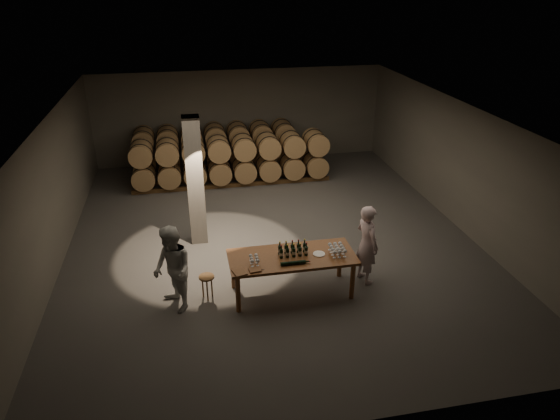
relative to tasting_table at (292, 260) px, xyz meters
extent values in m
plane|color=#565350|center=(0.00, 2.50, -0.80)|extent=(12.00, 12.00, 0.00)
plane|color=#605E59|center=(0.00, 2.50, 2.40)|extent=(12.00, 12.00, 0.00)
plane|color=#656157|center=(0.00, 8.50, 0.80)|extent=(10.00, 0.00, 10.00)
plane|color=#656157|center=(0.00, -3.50, 0.80)|extent=(10.00, 0.00, 10.00)
plane|color=#656157|center=(-5.00, 2.50, 0.80)|extent=(0.00, 12.00, 12.00)
plane|color=#656157|center=(5.00, 2.50, 0.80)|extent=(0.00, 12.00, 12.00)
cube|color=slate|center=(-1.80, 2.70, 0.80)|extent=(0.40, 0.40, 3.20)
cylinder|color=brown|center=(-1.18, -0.43, -0.38)|extent=(0.10, 0.10, 0.84)
cylinder|color=brown|center=(1.18, -0.43, -0.38)|extent=(0.10, 0.10, 0.84)
cylinder|color=brown|center=(-1.18, 0.43, -0.38)|extent=(0.10, 0.10, 0.84)
cylinder|color=brown|center=(1.18, 0.43, -0.38)|extent=(0.10, 0.10, 0.84)
cube|color=brown|center=(0.00, 0.00, 0.07)|extent=(2.60, 1.10, 0.06)
cube|color=#53341C|center=(-0.96, 7.40, -0.74)|extent=(5.48, 0.10, 0.12)
cube|color=#53341C|center=(-0.96, 8.00, -0.74)|extent=(5.48, 0.10, 0.12)
cylinder|color=#AB7C4D|center=(-3.30, 7.70, -0.33)|extent=(0.70, 0.95, 0.70)
cylinder|color=black|center=(-3.30, 7.44, -0.33)|extent=(0.73, 0.04, 0.73)
cylinder|color=black|center=(-3.30, 7.96, -0.33)|extent=(0.73, 0.04, 0.73)
cylinder|color=#AB7C4D|center=(-2.52, 7.70, -0.33)|extent=(0.70, 0.95, 0.70)
cylinder|color=black|center=(-2.52, 7.44, -0.33)|extent=(0.73, 0.04, 0.73)
cylinder|color=black|center=(-2.52, 7.96, -0.33)|extent=(0.73, 0.04, 0.73)
cylinder|color=#AB7C4D|center=(-1.74, 7.70, -0.33)|extent=(0.70, 0.95, 0.70)
cylinder|color=black|center=(-1.74, 7.44, -0.33)|extent=(0.73, 0.04, 0.73)
cylinder|color=black|center=(-1.74, 7.96, -0.33)|extent=(0.73, 0.04, 0.73)
cylinder|color=#AB7C4D|center=(-0.96, 7.70, -0.33)|extent=(0.70, 0.95, 0.70)
cylinder|color=black|center=(-0.96, 7.44, -0.33)|extent=(0.73, 0.04, 0.73)
cylinder|color=black|center=(-0.96, 7.96, -0.33)|extent=(0.73, 0.04, 0.73)
cylinder|color=#AB7C4D|center=(-0.18, 7.70, -0.33)|extent=(0.70, 0.95, 0.70)
cylinder|color=black|center=(-0.18, 7.44, -0.33)|extent=(0.73, 0.04, 0.73)
cylinder|color=black|center=(-0.18, 7.96, -0.33)|extent=(0.73, 0.04, 0.73)
cylinder|color=#AB7C4D|center=(0.60, 7.70, -0.33)|extent=(0.70, 0.95, 0.70)
cylinder|color=black|center=(0.60, 7.44, -0.33)|extent=(0.73, 0.04, 0.73)
cylinder|color=black|center=(0.60, 7.96, -0.33)|extent=(0.73, 0.04, 0.73)
cylinder|color=#AB7C4D|center=(1.38, 7.70, -0.33)|extent=(0.70, 0.95, 0.70)
cylinder|color=black|center=(1.38, 7.44, -0.33)|extent=(0.73, 0.04, 0.73)
cylinder|color=black|center=(1.38, 7.96, -0.33)|extent=(0.73, 0.04, 0.73)
cylinder|color=#AB7C4D|center=(-3.30, 7.70, 0.41)|extent=(0.70, 0.95, 0.70)
cylinder|color=black|center=(-3.30, 7.44, 0.41)|extent=(0.73, 0.04, 0.73)
cylinder|color=black|center=(-3.30, 7.96, 0.41)|extent=(0.73, 0.04, 0.73)
cylinder|color=#AB7C4D|center=(-2.52, 7.70, 0.41)|extent=(0.70, 0.95, 0.70)
cylinder|color=black|center=(-2.52, 7.44, 0.41)|extent=(0.73, 0.04, 0.73)
cylinder|color=black|center=(-2.52, 7.96, 0.41)|extent=(0.73, 0.04, 0.73)
cylinder|color=#AB7C4D|center=(-1.74, 7.70, 0.41)|extent=(0.70, 0.95, 0.70)
cylinder|color=black|center=(-1.74, 7.44, 0.41)|extent=(0.73, 0.04, 0.73)
cylinder|color=black|center=(-1.74, 7.96, 0.41)|extent=(0.73, 0.04, 0.73)
cylinder|color=#AB7C4D|center=(-0.96, 7.70, 0.41)|extent=(0.70, 0.95, 0.70)
cylinder|color=black|center=(-0.96, 7.44, 0.41)|extent=(0.73, 0.04, 0.73)
cylinder|color=black|center=(-0.96, 7.96, 0.41)|extent=(0.73, 0.04, 0.73)
cylinder|color=#AB7C4D|center=(-0.18, 7.70, 0.41)|extent=(0.70, 0.95, 0.70)
cylinder|color=black|center=(-0.18, 7.44, 0.41)|extent=(0.73, 0.04, 0.73)
cylinder|color=black|center=(-0.18, 7.96, 0.41)|extent=(0.73, 0.04, 0.73)
cylinder|color=#AB7C4D|center=(0.60, 7.70, 0.41)|extent=(0.70, 0.95, 0.70)
cylinder|color=black|center=(0.60, 7.44, 0.41)|extent=(0.73, 0.04, 0.73)
cylinder|color=black|center=(0.60, 7.96, 0.41)|extent=(0.73, 0.04, 0.73)
cylinder|color=#AB7C4D|center=(1.38, 7.70, 0.41)|extent=(0.70, 0.95, 0.70)
cylinder|color=black|center=(1.38, 7.44, 0.41)|extent=(0.73, 0.04, 0.73)
cylinder|color=black|center=(1.38, 7.96, 0.41)|extent=(0.73, 0.04, 0.73)
cube|color=#53341C|center=(-0.57, 6.00, -0.74)|extent=(6.26, 0.10, 0.12)
cube|color=#53341C|center=(-0.57, 6.60, -0.74)|extent=(6.26, 0.10, 0.12)
cylinder|color=#AB7C4D|center=(-3.30, 6.30, -0.33)|extent=(0.70, 0.95, 0.70)
cylinder|color=black|center=(-3.30, 6.04, -0.33)|extent=(0.73, 0.04, 0.73)
cylinder|color=black|center=(-3.30, 6.56, -0.33)|extent=(0.73, 0.04, 0.73)
cylinder|color=#AB7C4D|center=(-2.52, 6.30, -0.33)|extent=(0.70, 0.95, 0.70)
cylinder|color=black|center=(-2.52, 6.04, -0.33)|extent=(0.73, 0.04, 0.73)
cylinder|color=black|center=(-2.52, 6.56, -0.33)|extent=(0.73, 0.04, 0.73)
cylinder|color=#AB7C4D|center=(-1.74, 6.30, -0.33)|extent=(0.70, 0.95, 0.70)
cylinder|color=black|center=(-1.74, 6.04, -0.33)|extent=(0.73, 0.04, 0.73)
cylinder|color=black|center=(-1.74, 6.56, -0.33)|extent=(0.73, 0.04, 0.73)
cylinder|color=#AB7C4D|center=(-0.96, 6.30, -0.33)|extent=(0.70, 0.95, 0.70)
cylinder|color=black|center=(-0.96, 6.04, -0.33)|extent=(0.73, 0.04, 0.73)
cylinder|color=black|center=(-0.96, 6.56, -0.33)|extent=(0.73, 0.04, 0.73)
cylinder|color=#AB7C4D|center=(-0.18, 6.30, -0.33)|extent=(0.70, 0.95, 0.70)
cylinder|color=black|center=(-0.18, 6.04, -0.33)|extent=(0.73, 0.04, 0.73)
cylinder|color=black|center=(-0.18, 6.56, -0.33)|extent=(0.73, 0.04, 0.73)
cylinder|color=#AB7C4D|center=(0.60, 6.30, -0.33)|extent=(0.70, 0.95, 0.70)
cylinder|color=black|center=(0.60, 6.04, -0.33)|extent=(0.73, 0.04, 0.73)
cylinder|color=black|center=(0.60, 6.56, -0.33)|extent=(0.73, 0.04, 0.73)
cylinder|color=#AB7C4D|center=(1.38, 6.30, -0.33)|extent=(0.70, 0.95, 0.70)
cylinder|color=black|center=(1.38, 6.04, -0.33)|extent=(0.73, 0.04, 0.73)
cylinder|color=black|center=(1.38, 6.56, -0.33)|extent=(0.73, 0.04, 0.73)
cylinder|color=#AB7C4D|center=(2.16, 6.30, -0.33)|extent=(0.70, 0.95, 0.70)
cylinder|color=black|center=(2.16, 6.04, -0.33)|extent=(0.73, 0.04, 0.73)
cylinder|color=black|center=(2.16, 6.56, -0.33)|extent=(0.73, 0.04, 0.73)
cylinder|color=#AB7C4D|center=(-3.30, 6.30, 0.41)|extent=(0.70, 0.95, 0.70)
cylinder|color=black|center=(-3.30, 6.04, 0.41)|extent=(0.73, 0.04, 0.73)
cylinder|color=black|center=(-3.30, 6.56, 0.41)|extent=(0.73, 0.04, 0.73)
cylinder|color=#AB7C4D|center=(-2.52, 6.30, 0.41)|extent=(0.70, 0.95, 0.70)
cylinder|color=black|center=(-2.52, 6.04, 0.41)|extent=(0.73, 0.04, 0.73)
cylinder|color=black|center=(-2.52, 6.56, 0.41)|extent=(0.73, 0.04, 0.73)
cylinder|color=#AB7C4D|center=(-1.74, 6.30, 0.41)|extent=(0.70, 0.95, 0.70)
cylinder|color=black|center=(-1.74, 6.04, 0.41)|extent=(0.73, 0.04, 0.73)
cylinder|color=black|center=(-1.74, 6.56, 0.41)|extent=(0.73, 0.04, 0.73)
cylinder|color=#AB7C4D|center=(-0.96, 6.30, 0.41)|extent=(0.70, 0.95, 0.70)
cylinder|color=black|center=(-0.96, 6.04, 0.41)|extent=(0.73, 0.04, 0.73)
cylinder|color=black|center=(-0.96, 6.56, 0.41)|extent=(0.73, 0.04, 0.73)
cylinder|color=#AB7C4D|center=(-0.18, 6.30, 0.41)|extent=(0.70, 0.95, 0.70)
cylinder|color=black|center=(-0.18, 6.04, 0.41)|extent=(0.73, 0.04, 0.73)
cylinder|color=black|center=(-0.18, 6.56, 0.41)|extent=(0.73, 0.04, 0.73)
cylinder|color=#AB7C4D|center=(0.60, 6.30, 0.41)|extent=(0.70, 0.95, 0.70)
cylinder|color=black|center=(0.60, 6.04, 0.41)|extent=(0.73, 0.04, 0.73)
cylinder|color=black|center=(0.60, 6.56, 0.41)|extent=(0.73, 0.04, 0.73)
cylinder|color=#AB7C4D|center=(1.38, 6.30, 0.41)|extent=(0.70, 0.95, 0.70)
cylinder|color=black|center=(1.38, 6.04, 0.41)|extent=(0.73, 0.04, 0.73)
cylinder|color=black|center=(1.38, 6.56, 0.41)|extent=(0.73, 0.04, 0.73)
cylinder|color=#AB7C4D|center=(2.16, 6.30, 0.41)|extent=(0.70, 0.95, 0.70)
cylinder|color=black|center=(2.16, 6.04, 0.41)|extent=(0.73, 0.04, 0.73)
cylinder|color=black|center=(2.16, 6.56, 0.41)|extent=(0.73, 0.04, 0.73)
cylinder|color=black|center=(-0.23, -0.04, 0.20)|extent=(0.07, 0.07, 0.20)
cylinder|color=silver|center=(-0.23, -0.04, 0.19)|extent=(0.07, 0.07, 0.06)
cylinder|color=black|center=(-0.23, -0.04, 0.34)|extent=(0.03, 0.03, 0.08)
cylinder|color=yellow|center=(-0.23, -0.04, 0.39)|extent=(0.03, 0.03, 0.02)
cylinder|color=black|center=(-0.23, 0.11, 0.20)|extent=(0.07, 0.07, 0.20)
cylinder|color=silver|center=(-0.23, 0.11, 0.19)|extent=(0.07, 0.07, 0.06)
cylinder|color=black|center=(-0.23, 0.11, 0.34)|extent=(0.03, 0.03, 0.08)
cylinder|color=maroon|center=(-0.23, 0.11, 0.39)|extent=(0.03, 0.03, 0.02)
cylinder|color=black|center=(-0.10, -0.04, 0.20)|extent=(0.07, 0.07, 0.20)
cylinder|color=silver|center=(-0.10, -0.04, 0.19)|extent=(0.07, 0.07, 0.06)
cylinder|color=black|center=(-0.10, -0.04, 0.34)|extent=(0.03, 0.03, 0.08)
cylinder|color=maroon|center=(-0.10, -0.04, 0.39)|extent=(0.03, 0.03, 0.02)
cylinder|color=black|center=(-0.10, 0.11, 0.20)|extent=(0.07, 0.07, 0.20)
cylinder|color=silver|center=(-0.10, 0.11, 0.19)|extent=(0.07, 0.07, 0.06)
cylinder|color=black|center=(-0.10, 0.11, 0.34)|extent=(0.03, 0.03, 0.08)
cylinder|color=yellow|center=(-0.10, 0.11, 0.39)|extent=(0.03, 0.03, 0.02)
cylinder|color=black|center=(0.03, -0.04, 0.20)|extent=(0.07, 0.07, 0.20)
cylinder|color=silver|center=(0.03, -0.04, 0.19)|extent=(0.07, 0.07, 0.06)
cylinder|color=black|center=(0.03, -0.04, 0.34)|extent=(0.03, 0.03, 0.08)
cylinder|color=yellow|center=(0.03, -0.04, 0.39)|extent=(0.03, 0.03, 0.02)
cylinder|color=black|center=(0.03, 0.11, 0.20)|extent=(0.07, 0.07, 0.20)
cylinder|color=silver|center=(0.03, 0.11, 0.19)|extent=(0.07, 0.07, 0.06)
cylinder|color=black|center=(0.03, 0.11, 0.34)|extent=(0.03, 0.03, 0.08)
cylinder|color=maroon|center=(0.03, 0.11, 0.39)|extent=(0.03, 0.03, 0.02)
cylinder|color=black|center=(0.16, -0.04, 0.20)|extent=(0.07, 0.07, 0.20)
cylinder|color=silver|center=(0.16, -0.04, 0.19)|extent=(0.07, 0.07, 0.06)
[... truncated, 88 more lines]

